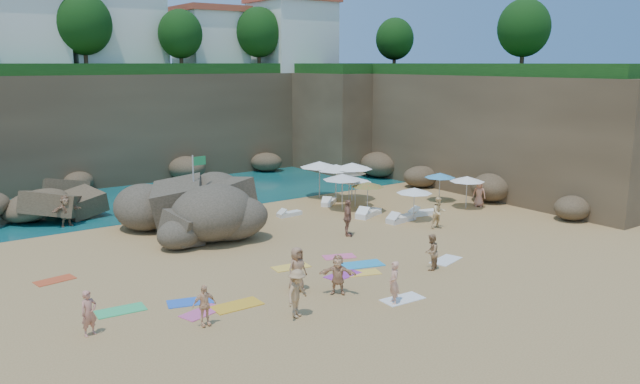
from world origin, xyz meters
TOP-DOWN VIEW (x-y plane):
  - ground at (0.00, 0.00)m, footprint 120.00×120.00m
  - seawater at (0.00, 30.00)m, footprint 120.00×120.00m
  - cliff_back at (2.00, 25.00)m, footprint 44.00×8.00m
  - cliff_right at (19.00, 8.00)m, footprint 8.00×30.00m
  - cliff_corner at (17.00, 20.00)m, footprint 10.00×12.00m
  - rock_promontory at (-11.00, 16.00)m, footprint 12.00×7.00m
  - clifftop_buildings at (2.96, 25.79)m, footprint 28.48×9.48m
  - clifftop_trees at (4.78, 19.52)m, footprint 35.60×23.82m
  - rock_outcrop at (-3.17, 5.98)m, footprint 8.22×7.00m
  - flag_pole at (-3.62, 6.49)m, footprint 0.80×0.13m
  - parasol_0 at (7.68, 7.65)m, footprint 2.23×2.23m
  - parasol_1 at (5.55, 5.62)m, footprint 2.38×2.38m
  - parasol_2 at (7.77, 7.45)m, footprint 2.64×2.64m
  - parasol_3 at (6.51, 9.35)m, footprint 2.60×2.60m
  - parasol_5 at (6.91, 8.06)m, footprint 2.52×2.52m
  - parasol_6 at (6.44, 4.28)m, footprint 1.97×1.97m
  - parasol_7 at (7.28, 1.17)m, footprint 2.03×2.03m
  - parasol_8 at (6.76, 5.87)m, footprint 2.00×2.00m
  - parasol_10 at (12.18, 3.88)m, footprint 1.99×1.99m
  - parasol_11 at (12.08, 1.53)m, footprint 2.13×2.13m
  - lounger_0 at (5.86, 3.49)m, footprint 2.16×1.42m
  - lounger_1 at (2.09, 6.23)m, footprint 1.58×0.63m
  - lounger_2 at (5.87, 7.41)m, footprint 1.77×1.61m
  - lounger_3 at (8.66, 1.79)m, footprint 1.87×0.96m
  - lounger_4 at (6.53, 1.43)m, footprint 2.02×0.92m
  - lounger_5 at (6.04, 3.50)m, footprint 1.63×0.90m
  - towel_0 at (-8.29, -2.94)m, footprint 1.84×1.27m
  - towel_1 at (-8.35, -4.12)m, footprint 1.74×1.21m
  - towel_2 at (-7.02, -4.28)m, footprint 1.86×0.94m
  - towel_3 at (-10.68, -2.24)m, footprint 1.80×1.01m
  - towel_4 at (-2.96, -1.71)m, footprint 1.71×1.00m
  - towel_5 at (-1.58, -7.40)m, footprint 1.70×0.90m
  - towel_6 at (-1.74, -3.88)m, footprint 1.73×1.07m
  - towel_7 at (-11.85, 2.56)m, footprint 1.64×0.99m
  - towel_8 at (-0.22, -3.26)m, footprint 2.15×1.49m
  - towel_9 at (-0.31, -1.76)m, footprint 1.65×1.22m
  - towel_12 at (-0.89, -4.16)m, footprint 1.66×1.18m
  - towel_13 at (3.32, -5.03)m, footprint 1.85×1.26m
  - person_stand_0 at (-12.17, -3.70)m, footprint 0.65×0.51m
  - person_stand_1 at (1.83, -5.53)m, footprint 0.96×0.89m
  - person_stand_2 at (-3.20, 7.66)m, footprint 1.27×0.95m
  - person_stand_3 at (2.23, 0.85)m, footprint 1.00×1.20m
  - person_stand_4 at (13.13, 1.41)m, footprint 0.83×0.89m
  - person_stand_5 at (-9.15, 11.43)m, footprint 1.66×0.67m
  - person_stand_6 at (-2.14, -7.49)m, footprint 0.61×0.71m
  - person_lie_0 at (-5.78, -6.46)m, footprint 1.77×2.04m
  - person_lie_1 at (-8.77, -5.24)m, footprint 0.94×1.49m
  - person_lie_2 at (-4.35, -4.30)m, footprint 1.07×1.85m
  - person_lie_3 at (-3.25, -5.50)m, footprint 2.11×2.12m
  - person_lie_5 at (7.18, -0.83)m, footprint 1.08×1.80m

SIDE VIEW (x-z plane):
  - ground at x=0.00m, z-range 0.00..0.00m
  - rock_promontory at x=-11.00m, z-range -1.00..1.00m
  - rock_outcrop at x=-3.17m, z-range -1.41..1.41m
  - seawater at x=0.00m, z-range 0.00..0.00m
  - towel_9 at x=-0.31m, z-range 0.00..0.03m
  - towel_12 at x=-0.89m, z-range 0.00..0.03m
  - towel_7 at x=-11.85m, z-range 0.00..0.03m
  - towel_1 at x=-8.35m, z-range 0.00..0.03m
  - towel_6 at x=-1.74m, z-range 0.00..0.03m
  - towel_4 at x=-2.96m, z-range 0.00..0.03m
  - towel_5 at x=-1.58m, z-range 0.00..0.03m
  - towel_0 at x=-8.29m, z-range 0.00..0.03m
  - towel_13 at x=3.32m, z-range 0.00..0.03m
  - towel_3 at x=-10.68m, z-range 0.00..0.03m
  - towel_2 at x=-7.02m, z-range 0.00..0.03m
  - towel_8 at x=-0.22m, z-range 0.00..0.03m
  - lounger_1 at x=2.09m, z-range 0.00..0.24m
  - lounger_5 at x=6.04m, z-range 0.00..0.24m
  - lounger_3 at x=8.66m, z-range 0.00..0.28m
  - lounger_2 at x=5.87m, z-range 0.00..0.28m
  - lounger_4 at x=6.53m, z-range 0.00..0.30m
  - lounger_0 at x=5.86m, z-range 0.00..0.32m
  - person_lie_1 at x=-8.77m, z-range 0.00..0.35m
  - person_lie_3 at x=-3.25m, z-range 0.00..0.41m
  - person_lie_0 at x=-5.78m, z-range 0.00..0.46m
  - person_lie_2 at x=-4.35m, z-range 0.00..0.47m
  - person_lie_5 at x=7.18m, z-range 0.00..0.64m
  - person_stand_0 at x=-12.17m, z-range 0.00..1.55m
  - person_stand_1 at x=1.83m, z-range 0.00..1.59m
  - person_stand_4 at x=13.13m, z-range 0.00..1.62m
  - person_stand_6 at x=-2.14m, z-range 0.00..1.64m
  - person_stand_5 at x=-9.15m, z-range 0.00..1.75m
  - person_stand_2 at x=-3.20m, z-range 0.00..1.82m
  - person_stand_3 at x=2.23m, z-range 0.00..1.92m
  - parasol_6 at x=6.44m, z-range 0.78..2.64m
  - parasol_10 at x=12.18m, z-range 0.79..2.67m
  - parasol_8 at x=6.76m, z-range 0.79..2.68m
  - parasol_7 at x=7.28m, z-range 0.80..2.72m
  - parasol_11 at x=12.08m, z-range 0.84..2.86m
  - parasol_0 at x=7.68m, z-range 0.88..2.99m
  - parasol_1 at x=5.55m, z-range 0.94..3.20m
  - parasol_5 at x=6.91m, z-range 1.00..3.38m
  - parasol_3 at x=6.51m, z-range 1.03..3.48m
  - parasol_2 at x=7.77m, z-range 1.04..3.54m
  - flag_pole at x=-3.62m, z-range 0.56..4.65m
  - cliff_back at x=2.00m, z-range 0.00..8.00m
  - cliff_right at x=19.00m, z-range 0.00..8.00m
  - cliff_corner at x=17.00m, z-range 0.00..8.00m
  - clifftop_buildings at x=2.96m, z-range 7.74..14.74m
  - clifftop_trees at x=4.78m, z-range 9.06..13.46m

